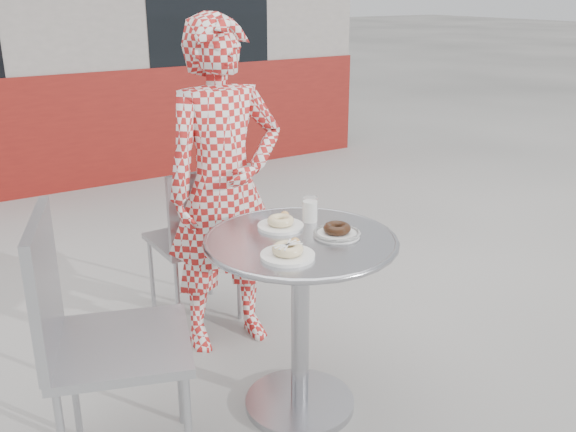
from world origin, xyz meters
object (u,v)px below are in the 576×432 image
plate_near (288,252)px  chair_left (122,395)px  plate_checker (337,232)px  seated_person (225,188)px  chair_far (195,271)px  plate_far (281,223)px  milk_cup (310,210)px  bistro_table (300,282)px

plate_near → chair_left: bearing=164.2°
plate_checker → seated_person: bearing=100.0°
chair_far → seated_person: seated_person is taller
plate_near → plate_checker: (0.27, 0.08, -0.01)m
chair_left → plate_near: (0.60, -0.17, 0.48)m
plate_far → milk_cup: size_ratio=1.76×
plate_far → plate_checker: size_ratio=1.00×
chair_far → chair_left: chair_left is taller
chair_left → plate_far: bearing=-63.3°
chair_far → plate_checker: size_ratio=4.58×
chair_left → chair_far: bearing=-18.4°
bistro_table → chair_far: size_ratio=0.90×
chair_far → milk_cup: 1.01m
plate_far → chair_left: bearing=-172.1°
plate_checker → chair_left: bearing=173.9°
plate_checker → milk_cup: size_ratio=1.76×
chair_far → chair_left: bearing=52.0°
bistro_table → plate_far: bearing=90.8°
chair_far → bistro_table: bearing=91.1°
chair_far → plate_near: 1.22m
chair_far → plate_checker: bearing=98.5°
chair_far → milk_cup: bearing=100.6°
chair_far → plate_near: (-0.11, -1.09, 0.52)m
chair_left → plate_far: 0.88m
plate_checker → milk_cup: 0.19m
plate_checker → plate_near: bearing=-164.3°
bistro_table → plate_checker: 0.25m
plate_near → bistro_table: bearing=42.6°
plate_checker → bistro_table: bearing=159.6°
bistro_table → chair_far: bearing=91.8°
plate_near → milk_cup: (0.27, 0.27, 0.03)m
chair_left → milk_cup: (0.87, 0.10, 0.51)m
chair_left → bistro_table: bearing=-74.4°
chair_left → plate_checker: chair_left is taller
plate_far → seated_person: bearing=88.8°
milk_cup → plate_far: bearing=178.3°
plate_far → milk_cup: bearing=-1.7°
chair_left → milk_cup: bearing=-64.8°
bistro_table → plate_near: bearing=-137.4°
chair_left → plate_far: size_ratio=5.31×
chair_far → seated_person: 0.61m
seated_person → chair_left: bearing=-135.9°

